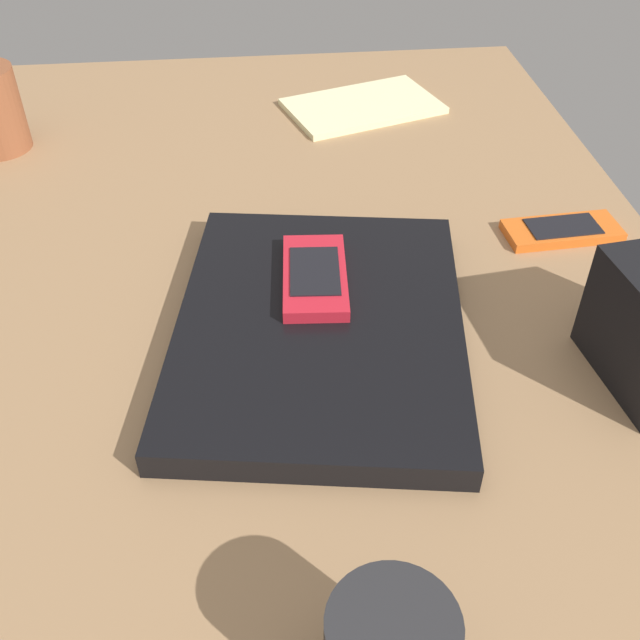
# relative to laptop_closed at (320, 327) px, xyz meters

# --- Properties ---
(desk_surface) EXTENTS (1.20, 0.80, 0.03)m
(desk_surface) POSITION_rel_laptop_closed_xyz_m (-0.05, -0.04, -0.03)
(desk_surface) COLOR #9E7751
(desk_surface) RESTS_ON ground
(laptop_closed) EXTENTS (0.35, 0.29, 0.02)m
(laptop_closed) POSITION_rel_laptop_closed_xyz_m (0.00, 0.00, 0.00)
(laptop_closed) COLOR black
(laptop_closed) RESTS_ON desk_surface
(cell_phone_on_laptop) EXTENTS (0.12, 0.06, 0.01)m
(cell_phone_on_laptop) POSITION_rel_laptop_closed_xyz_m (-0.05, 0.00, 0.02)
(cell_phone_on_laptop) COLOR red
(cell_phone_on_laptop) RESTS_ON laptop_closed
(cell_phone_on_desk) EXTENTS (0.06, 0.12, 0.01)m
(cell_phone_on_desk) POSITION_rel_laptop_closed_xyz_m (-0.13, 0.26, -0.01)
(cell_phone_on_desk) COLOR orange
(cell_phone_on_desk) RESTS_ON desk_surface
(notepad) EXTENTS (0.17, 0.22, 0.01)m
(notepad) POSITION_rel_laptop_closed_xyz_m (-0.45, 0.10, -0.01)
(notepad) COLOR #F2EDB2
(notepad) RESTS_ON desk_surface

